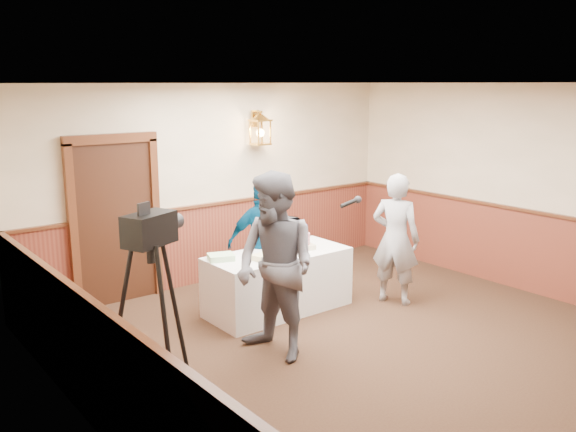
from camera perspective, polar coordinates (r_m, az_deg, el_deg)
name	(u,v)px	position (r m, az deg, el deg)	size (l,w,h in m)	color
ground	(401,359)	(6.60, 10.54, -13.00)	(7.00, 7.00, 0.00)	black
room_shell	(370,209)	(6.37, 7.70, 0.63)	(6.02, 7.02, 2.81)	#BDAF8E
display_table	(278,282)	(7.65, -0.93, -6.16)	(1.80, 0.80, 0.75)	silver
tiered_cake	(301,239)	(7.71, 1.18, -2.19)	(0.35, 0.35, 0.31)	beige
sheet_cake_yellow	(267,257)	(7.26, -1.94, -3.82)	(0.32, 0.25, 0.07)	#D1CA7D
sheet_cake_green	(221,257)	(7.28, -6.29, -3.84)	(0.30, 0.24, 0.07)	#A0E2A0
interviewer	(276,267)	(6.22, -1.14, -4.76)	(1.59, 1.02, 1.94)	#55555D
baker	(396,239)	(7.93, 10.03, -2.12)	(0.62, 0.41, 1.70)	#929398
assistant_p	(264,242)	(7.86, -2.31, -2.48)	(0.93, 0.39, 1.59)	#022F4D
tv_camera_rig	(154,328)	(5.29, -12.39, -10.21)	(0.69, 0.65, 1.78)	black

